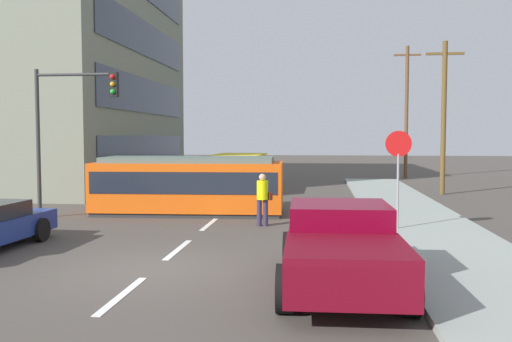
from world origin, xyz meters
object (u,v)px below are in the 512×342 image
stop_sign (398,159)px  utility_pole_far (406,110)px  pedestrian_crossing (263,197)px  streetcar_tram (189,184)px  traffic_light_mast (69,114)px  pickup_truck_parked (341,246)px  utility_pole_mid (444,115)px  city_bus (237,170)px

stop_sign → utility_pole_far: bearing=80.7°
pedestrian_crossing → utility_pole_far: utility_pole_far is taller
streetcar_tram → traffic_light_mast: bearing=-156.3°
pedestrian_crossing → stop_sign: stop_sign is taller
pickup_truck_parked → utility_pole_far: bearing=78.9°
pickup_truck_parked → stop_sign: (1.91, 6.20, 1.40)m
streetcar_tram → utility_pole_mid: utility_pole_mid is taller
pedestrian_crossing → utility_pole_far: 22.65m
pedestrian_crossing → city_bus: bearing=102.8°
streetcar_tram → pedestrian_crossing: 3.90m
pedestrian_crossing → utility_pole_far: size_ratio=0.19×
pickup_truck_parked → traffic_light_mast: traffic_light_mast is taller
traffic_light_mast → utility_pole_mid: utility_pole_mid is taller
utility_pole_far → pickup_truck_parked: bearing=-101.1°
streetcar_tram → utility_pole_far: utility_pole_far is taller
city_bus → streetcar_tram: bearing=-93.8°
streetcar_tram → utility_pole_mid: (10.77, 7.85, 2.80)m
city_bus → pedestrian_crossing: 11.02m
streetcar_tram → city_bus: 8.27m
stop_sign → traffic_light_mast: bearing=171.5°
stop_sign → traffic_light_mast: traffic_light_mast is taller
traffic_light_mast → utility_pole_far: size_ratio=0.58×
city_bus → pedestrian_crossing: city_bus is taller
city_bus → pickup_truck_parked: (4.62, -17.73, -0.29)m
pedestrian_crossing → stop_sign: 4.35m
stop_sign → utility_pole_far: utility_pole_far is taller
traffic_light_mast → pickup_truck_parked: bearing=-41.1°
stop_sign → traffic_light_mast: size_ratio=0.56×
city_bus → utility_pole_mid: utility_pole_mid is taller
utility_pole_far → streetcar_tram: bearing=-119.9°
utility_pole_mid → stop_sign: bearing=-108.4°
traffic_light_mast → utility_pole_far: (14.43, 20.16, 1.01)m
stop_sign → utility_pole_mid: size_ratio=0.39×
pickup_truck_parked → traffic_light_mast: 12.22m
city_bus → pedestrian_crossing: (2.44, -10.75, -0.15)m
utility_pole_mid → utility_pole_far: size_ratio=0.83×
traffic_light_mast → utility_pole_far: 24.81m
city_bus → pickup_truck_parked: 18.33m
pickup_truck_parked → city_bus: bearing=104.6°
pickup_truck_parked → stop_sign: 6.63m
city_bus → stop_sign: stop_sign is taller
pickup_truck_parked → stop_sign: stop_sign is taller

